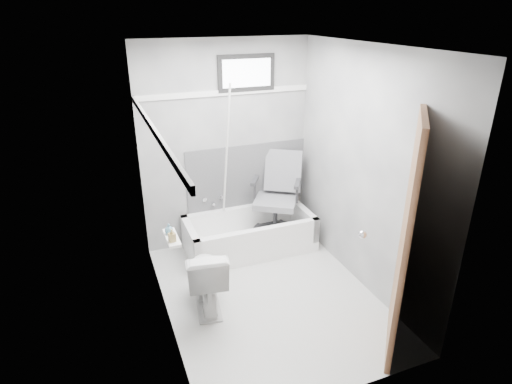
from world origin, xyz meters
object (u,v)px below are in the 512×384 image
toilet (206,277)px  door (459,254)px  soap_bottle_a (172,236)px  office_chair (276,196)px  soap_bottle_b (169,229)px  bathtub (250,233)px

toilet → door: 2.20m
toilet → door: bearing=148.9°
toilet → soap_bottle_a: (-0.32, -0.23, 0.63)m
office_chair → soap_bottle_a: 1.87m
door → soap_bottle_a: door is taller
toilet → soap_bottle_b: size_ratio=7.39×
soap_bottle_b → bathtub: bearing=41.3°
toilet → door: (1.60, -1.35, 0.67)m
bathtub → soap_bottle_a: (-1.08, -1.09, 0.76)m
toilet → soap_bottle_a: size_ratio=5.74×
door → office_chair: bearing=102.1°
soap_bottle_b → soap_bottle_a: bearing=-90.0°
bathtub → soap_bottle_a: bearing=-134.7°
soap_bottle_a → soap_bottle_b: 0.14m
toilet → bathtub: bearing=-122.6°
bathtub → soap_bottle_a: soap_bottle_a is taller
toilet → soap_bottle_b: soap_bottle_b is taller
bathtub → door: 2.49m
office_chair → toilet: office_chair is taller
toilet → soap_bottle_b: (-0.32, -0.09, 0.63)m
office_chair → door: door is taller
door → toilet: bearing=139.8°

